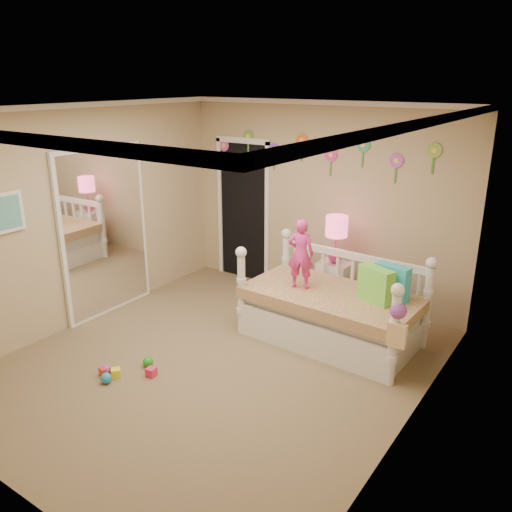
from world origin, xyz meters
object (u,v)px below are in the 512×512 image
Objects in this scene: daybed at (332,297)px; table_lamp at (336,232)px; nightstand at (334,287)px; child at (301,254)px.

table_lamp is at bearing 116.34° from daybed.
nightstand is at bearing 116.34° from daybed.
table_lamp reaches higher than nightstand.
table_lamp is (0.00, 0.00, 0.73)m from nightstand.
daybed is at bearing -65.82° from table_lamp.
child is at bearing -164.30° from daybed.
child reaches higher than table_lamp.
table_lamp is at bearing -112.59° from child.
daybed is 0.60m from child.
daybed is 3.25× the size of table_lamp.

